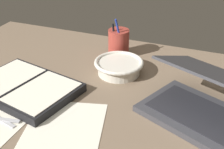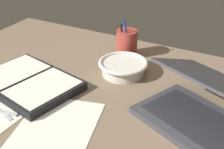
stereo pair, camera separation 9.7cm
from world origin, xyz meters
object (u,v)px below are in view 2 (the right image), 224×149
Objects in this scene: laptop at (208,110)px; pen_cup at (127,43)px; bowl at (123,67)px; planner at (28,82)px.

laptop is 47.56cm from pen_cup.
laptop is 36.31cm from bowl.
pen_cup is 0.44× the size of planner.
pen_cup reaches higher than laptop.
laptop is at bearing -36.90° from pen_cup.
laptop is 2.45× the size of bowl.
laptop is 1.17× the size of planner.
bowl reaches higher than planner.
planner is at bearing -148.86° from laptop.
laptop reaches higher than planner.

